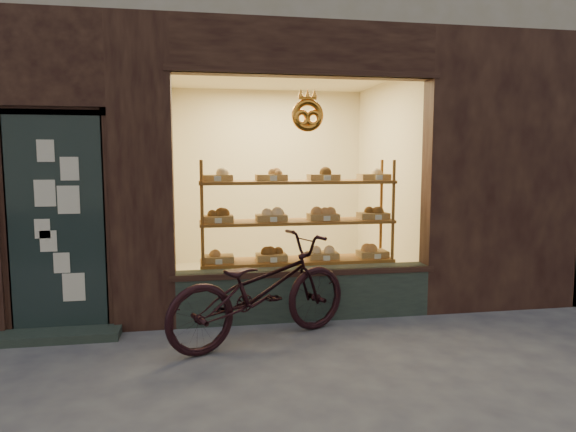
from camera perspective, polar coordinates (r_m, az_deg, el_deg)
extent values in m
plane|color=#3D3D46|center=(3.63, 1.76, -21.79)|extent=(90.00, 90.00, 0.00)
cube|color=black|center=(5.56, 1.87, -8.60)|extent=(2.70, 0.25, 0.55)
cube|color=#1D2828|center=(5.40, -24.30, -0.71)|extent=(0.90, 0.04, 2.15)
cube|color=black|center=(5.47, -24.19, -11.99)|extent=(1.15, 0.35, 0.08)
torus|color=orange|center=(5.29, 2.19, 11.12)|extent=(0.33, 0.07, 0.33)
cube|color=brown|center=(6.03, 1.03, -9.63)|extent=(2.20, 0.45, 0.04)
cube|color=brown|center=(5.91, 1.04, -4.97)|extent=(2.20, 0.45, 0.03)
cube|color=brown|center=(5.83, 1.05, -0.63)|extent=(2.20, 0.45, 0.04)
cube|color=brown|center=(5.80, 1.06, 3.79)|extent=(2.20, 0.45, 0.04)
cylinder|color=brown|center=(5.56, -9.47, -2.64)|extent=(0.04, 0.04, 1.70)
cylinder|color=brown|center=(5.97, 11.55, -2.06)|extent=(0.04, 0.04, 1.70)
cylinder|color=brown|center=(5.94, -9.51, -2.05)|extent=(0.04, 0.04, 1.70)
cylinder|color=brown|center=(6.33, 10.26, -1.55)|extent=(0.04, 0.04, 1.70)
cube|color=brown|center=(5.80, -7.76, -4.72)|extent=(0.34, 0.24, 0.07)
sphere|color=#9F5D2A|center=(5.78, -7.77, -3.89)|extent=(0.11, 0.11, 0.11)
cube|color=beige|center=(5.61, -7.69, -5.08)|extent=(0.07, 0.01, 0.05)
cube|color=brown|center=(5.85, -1.86, -4.56)|extent=(0.34, 0.24, 0.07)
sphere|color=#493210|center=(5.83, -1.86, -3.74)|extent=(0.11, 0.11, 0.11)
cube|color=beige|center=(5.67, -1.59, -4.91)|extent=(0.08, 0.01, 0.05)
cube|color=brown|center=(5.96, 3.88, -4.36)|extent=(0.34, 0.24, 0.07)
sphere|color=tan|center=(5.94, 3.89, -3.56)|extent=(0.11, 0.11, 0.11)
cube|color=beige|center=(5.78, 4.32, -4.70)|extent=(0.07, 0.01, 0.05)
cube|color=brown|center=(6.13, 9.35, -4.13)|extent=(0.34, 0.24, 0.07)
sphere|color=#9F5D2A|center=(6.11, 9.36, -3.35)|extent=(0.11, 0.11, 0.11)
cube|color=beige|center=(5.96, 9.94, -4.45)|extent=(0.08, 0.01, 0.05)
cube|color=brown|center=(5.73, -7.83, -0.30)|extent=(0.34, 0.24, 0.07)
sphere|color=#493210|center=(5.72, -7.84, 0.55)|extent=(0.11, 0.11, 0.11)
cube|color=beige|center=(5.54, -7.76, -0.52)|extent=(0.07, 0.01, 0.06)
cube|color=brown|center=(5.78, -1.87, -0.18)|extent=(0.34, 0.24, 0.07)
sphere|color=tan|center=(5.77, -1.88, 0.66)|extent=(0.11, 0.11, 0.11)
cube|color=beige|center=(5.60, -1.61, -0.39)|extent=(0.08, 0.01, 0.06)
cube|color=brown|center=(5.89, 3.91, -0.06)|extent=(0.34, 0.24, 0.07)
sphere|color=#9F5D2A|center=(5.88, 3.92, 0.76)|extent=(0.11, 0.11, 0.11)
cube|color=beige|center=(5.71, 4.36, -0.27)|extent=(0.07, 0.01, 0.06)
cube|color=brown|center=(6.06, 9.43, 0.05)|extent=(0.34, 0.24, 0.07)
sphere|color=#493210|center=(6.05, 9.44, 0.85)|extent=(0.11, 0.11, 0.11)
cube|color=beige|center=(5.89, 10.02, -0.15)|extent=(0.08, 0.01, 0.06)
cube|color=brown|center=(5.69, -7.90, 4.21)|extent=(0.34, 0.24, 0.07)
sphere|color=tan|center=(5.69, -7.91, 5.06)|extent=(0.11, 0.11, 0.11)
cube|color=beige|center=(5.51, -7.83, 4.14)|extent=(0.07, 0.01, 0.06)
cube|color=brown|center=(5.74, -1.89, 4.29)|extent=(0.34, 0.24, 0.07)
sphere|color=#9F5D2A|center=(5.74, -1.89, 5.13)|extent=(0.11, 0.11, 0.11)
cube|color=beige|center=(5.56, -1.62, 4.21)|extent=(0.08, 0.01, 0.06)
cube|color=brown|center=(5.86, 3.95, 4.32)|extent=(0.34, 0.24, 0.07)
sphere|color=#493210|center=(5.86, 3.95, 5.15)|extent=(0.11, 0.11, 0.11)
cube|color=beige|center=(5.68, 4.39, 4.24)|extent=(0.07, 0.01, 0.06)
cube|color=brown|center=(6.03, 9.50, 4.30)|extent=(0.34, 0.24, 0.07)
sphere|color=tan|center=(6.03, 9.52, 5.11)|extent=(0.11, 0.11, 0.11)
cube|color=beige|center=(5.86, 10.11, 4.23)|extent=(0.08, 0.01, 0.06)
imported|color=black|center=(4.85, -3.01, -8.15)|extent=(2.00, 1.38, 1.00)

